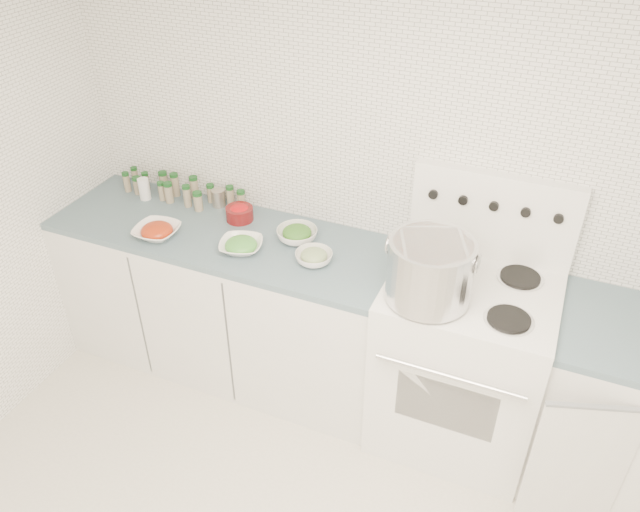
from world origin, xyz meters
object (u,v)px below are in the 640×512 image
Objects in this scene: bowl_tomato at (157,231)px; stock_pot at (430,268)px; stove at (461,358)px; bowl_snowpea at (241,245)px.

stock_pot is at bearing -0.17° from bowl_tomato.
bowl_tomato is (-1.59, -0.16, 0.44)m from stove.
bowl_snowpea is (-1.13, -0.11, 0.43)m from stove.
stove is 5.19× the size of bowl_snowpea.
stove is 0.65m from stock_pot.
bowl_tomato is 0.46m from bowl_snowpea.
stock_pot is 1.42m from bowl_tomato.
bowl_tomato is 0.91× the size of bowl_snowpea.
bowl_snowpea is at bearing 6.79° from bowl_tomato.
stove is at bearing 5.77° from bowl_tomato.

